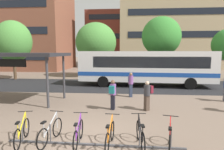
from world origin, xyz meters
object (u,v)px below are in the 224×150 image
(transit_shelter, at_px, (8,56))
(commuter_teal_pack_1, at_px, (113,93))
(city_bus, at_px, (145,67))
(street_tree_0, at_px, (96,42))
(parked_bicycle_black_4, at_px, (140,135))
(commuter_teal_pack_4, at_px, (131,83))
(street_tree_1, at_px, (13,41))
(commuter_maroon_pack_0, at_px, (147,94))
(parked_bicycle_yellow_0, at_px, (22,132))
(parked_bicycle_silver_1, at_px, (50,132))
(parked_bicycle_purple_2, at_px, (78,134))
(street_tree_2, at_px, (161,37))
(parked_bicycle_red_5, at_px, (170,138))
(parked_bicycle_orange_3, at_px, (110,136))

(transit_shelter, relative_size, commuter_teal_pack_1, 4.50)
(city_bus, xyz_separation_m, street_tree_0, (-5.57, 6.40, 2.53))
(parked_bicycle_black_4, xyz_separation_m, commuter_teal_pack_4, (-0.24, 7.17, 0.61))
(parked_bicycle_black_4, distance_m, street_tree_1, 20.20)
(city_bus, xyz_separation_m, commuter_maroon_pack_0, (-0.46, -7.57, -0.85))
(city_bus, xyz_separation_m, commuter_teal_pack_4, (-1.32, -4.46, -0.78))
(parked_bicycle_yellow_0, height_order, street_tree_1, street_tree_1)
(commuter_teal_pack_1, bearing_deg, parked_bicycle_silver_1, 164.03)
(city_bus, distance_m, parked_bicycle_silver_1, 12.41)
(parked_bicycle_black_4, xyz_separation_m, transit_shelter, (-8.03, 5.40, 2.52))
(transit_shelter, relative_size, street_tree_0, 1.09)
(parked_bicycle_yellow_0, bearing_deg, street_tree_0, -12.14)
(parked_bicycle_yellow_0, xyz_separation_m, street_tree_0, (-0.40, 18.12, 3.92))
(parked_bicycle_purple_2, xyz_separation_m, commuter_teal_pack_1, (0.84, 4.10, 0.56))
(commuter_teal_pack_4, xyz_separation_m, street_tree_1, (-13.08, 7.50, 3.30))
(parked_bicycle_purple_2, distance_m, parked_bicycle_black_4, 2.10)
(street_tree_2, bearing_deg, parked_bicycle_black_4, -101.31)
(city_bus, height_order, commuter_teal_pack_1, city_bus)
(parked_bicycle_silver_1, bearing_deg, city_bus, -13.18)
(parked_bicycle_red_5, xyz_separation_m, transit_shelter, (-8.96, 5.55, 2.52))
(commuter_maroon_pack_0, relative_size, street_tree_2, 0.23)
(parked_bicycle_red_5, height_order, commuter_maroon_pack_0, commuter_maroon_pack_0)
(parked_bicycle_silver_1, xyz_separation_m, parked_bicycle_orange_3, (2.11, -0.16, 0.00))
(commuter_maroon_pack_0, xyz_separation_m, commuter_teal_pack_1, (-1.87, -0.01, 0.02))
(city_bus, bearing_deg, commuter_teal_pack_1, 75.83)
(parked_bicycle_orange_3, height_order, street_tree_0, street_tree_0)
(city_bus, relative_size, street_tree_0, 1.79)
(commuter_teal_pack_4, relative_size, street_tree_0, 0.25)
(parked_bicycle_purple_2, xyz_separation_m, commuter_maroon_pack_0, (2.72, 4.11, 0.54))
(parked_bicycle_silver_1, bearing_deg, street_tree_1, 41.56)
(parked_bicycle_silver_1, xyz_separation_m, street_tree_1, (-10.20, 14.65, 3.91))
(commuter_teal_pack_1, xyz_separation_m, commuter_teal_pack_4, (1.02, 3.13, 0.05))
(commuter_teal_pack_1, xyz_separation_m, street_tree_0, (-3.23, 13.99, 3.36))
(parked_bicycle_black_4, xyz_separation_m, street_tree_1, (-13.33, 14.67, 3.91))
(parked_bicycle_purple_2, height_order, commuter_teal_pack_1, commuter_teal_pack_1)
(city_bus, bearing_deg, commuter_maroon_pack_0, 89.45)
(parked_bicycle_silver_1, relative_size, transit_shelter, 0.23)
(street_tree_0, relative_size, street_tree_2, 0.96)
(parked_bicycle_silver_1, relative_size, commuter_teal_pack_4, 1.00)
(parked_bicycle_purple_2, xyz_separation_m, parked_bicycle_red_5, (3.03, -0.09, 0.00))
(parked_bicycle_purple_2, relative_size, street_tree_0, 0.25)
(transit_shelter, bearing_deg, street_tree_2, 48.26)
(parked_bicycle_silver_1, bearing_deg, commuter_teal_pack_4, -15.26)
(parked_bicycle_black_4, xyz_separation_m, street_tree_2, (3.26, 16.33, 4.47))
(parked_bicycle_silver_1, distance_m, parked_bicycle_purple_2, 1.03)
(parked_bicycle_yellow_0, height_order, commuter_teal_pack_4, commuter_teal_pack_4)
(commuter_teal_pack_1, bearing_deg, transit_shelter, 87.55)
(parked_bicycle_black_4, bearing_deg, transit_shelter, 50.57)
(transit_shelter, relative_size, street_tree_2, 1.04)
(parked_bicycle_black_4, xyz_separation_m, commuter_maroon_pack_0, (0.61, 4.05, 0.54))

